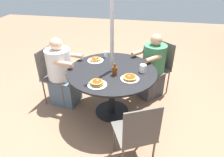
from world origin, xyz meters
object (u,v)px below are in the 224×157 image
at_px(patio_table, 112,77).
at_px(coffee_cup, 143,68).
at_px(syrup_bottle, 115,71).
at_px(patio_chair_south, 159,65).
at_px(patio_chair_north, 53,72).
at_px(pancake_plate_c, 97,83).
at_px(diner_south, 152,69).
at_px(pancake_plate_a, 130,78).
at_px(drinking_glass_a, 106,54).
at_px(pancake_plate_b, 95,60).
at_px(patio_chair_east, 137,133).
at_px(diner_north, 62,75).

height_order(patio_table, coffee_cup, coffee_cup).
bearing_deg(syrup_bottle, patio_chair_south, 144.14).
xyz_separation_m(patio_chair_north, patio_chair_south, (-0.61, 1.74, 0.00)).
distance_m(pancake_plate_c, coffee_cup, 0.72).
bearing_deg(diner_south, patio_chair_north, 59.31).
distance_m(pancake_plate_a, drinking_glass_a, 0.80).
xyz_separation_m(pancake_plate_b, pancake_plate_c, (0.70, 0.21, 0.01)).
distance_m(patio_table, pancake_plate_b, 0.43).
bearing_deg(syrup_bottle, pancake_plate_c, -29.80).
bearing_deg(drinking_glass_a, coffee_cup, 56.67).
bearing_deg(patio_chair_south, pancake_plate_a, 109.07).
bearing_deg(drinking_glass_a, patio_chair_east, 24.58).
bearing_deg(patio_chair_north, patio_chair_east, 61.96).
relative_size(diner_north, pancake_plate_b, 4.55).
relative_size(patio_table, patio_chair_south, 1.39).
xyz_separation_m(patio_table, patio_chair_north, (-0.15, -1.03, -0.11)).
height_order(diner_north, pancake_plate_a, diner_north).
relative_size(patio_chair_south, pancake_plate_a, 3.72).
height_order(patio_chair_north, diner_south, diner_south).
bearing_deg(pancake_plate_c, diner_north, -126.87).
relative_size(pancake_plate_c, coffee_cup, 2.23).
height_order(pancake_plate_c, coffee_cup, coffee_cup).
distance_m(patio_chair_north, pancake_plate_a, 1.38).
xyz_separation_m(diner_south, drinking_glass_a, (0.19, -0.77, 0.30)).
bearing_deg(pancake_plate_c, drinking_glass_a, -175.34).
relative_size(diner_south, drinking_glass_a, 11.16).
bearing_deg(patio_chair_south, patio_chair_north, 62.16).
height_order(patio_table, diner_south, diner_south).
relative_size(patio_chair_north, coffee_cup, 8.29).
relative_size(pancake_plate_a, pancake_plate_b, 1.00).
bearing_deg(patio_table, drinking_glass_a, -157.49).
relative_size(pancake_plate_c, syrup_bottle, 1.49).
xyz_separation_m(diner_north, patio_chair_south, (-0.64, 1.56, 0.02)).
distance_m(patio_chair_south, syrup_bottle, 1.14).
bearing_deg(pancake_plate_b, patio_table, 50.05).
height_order(patio_chair_east, coffee_cup, patio_chair_east).
relative_size(patio_chair_east, drinking_glass_a, 9.28).
bearing_deg(patio_table, syrup_bottle, 26.34).
xyz_separation_m(patio_chair_north, patio_chair_east, (1.09, 1.48, 0.00)).
xyz_separation_m(diner_south, pancake_plate_b, (0.37, -0.90, 0.27)).
relative_size(diner_north, syrup_bottle, 6.76).
bearing_deg(pancake_plate_a, diner_north, -106.23).
height_order(patio_chair_north, patio_chair_south, same).
distance_m(pancake_plate_a, coffee_cup, 0.29).
bearing_deg(syrup_bottle, pancake_plate_b, -135.89).
relative_size(patio_table, pancake_plate_b, 5.18).
height_order(diner_north, patio_chair_east, diner_north).
relative_size(patio_chair_north, patio_chair_south, 1.00).
height_order(diner_north, pancake_plate_b, diner_north).
distance_m(pancake_plate_b, drinking_glass_a, 0.22).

